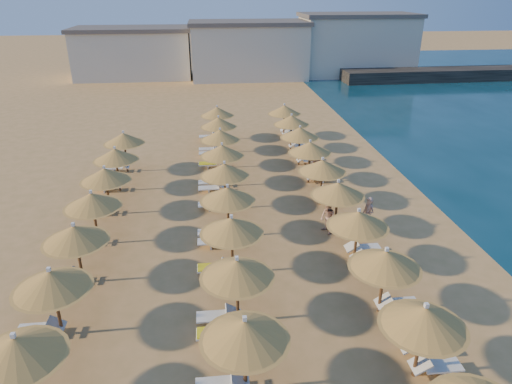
{
  "coord_description": "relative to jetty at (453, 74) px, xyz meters",
  "views": [
    {
      "loc": [
        -2.68,
        -18.13,
        11.34
      ],
      "look_at": [
        -0.26,
        4.0,
        1.3
      ],
      "focal_mm": 32.0,
      "sensor_mm": 36.0,
      "label": 1
    }
  ],
  "objects": [
    {
      "name": "parasol_row_west",
      "position": [
        -31.99,
        -38.59,
        1.53
      ],
      "size": [
        2.69,
        34.38,
        2.83
      ],
      "color": "brown",
      "rests_on": "ground"
    },
    {
      "name": "beachgoer_c",
      "position": [
        -26.11,
        -31.81,
        0.2
      ],
      "size": [
        1.21,
        0.87,
        1.9
      ],
      "primitive_type": "imported",
      "rotation": [
        0.0,
        0.0,
        -0.41
      ],
      "color": "tan",
      "rests_on": "ground"
    },
    {
      "name": "parasol_row_east",
      "position": [
        -26.6,
        -38.59,
        1.53
      ],
      "size": [
        2.69,
        34.38,
        2.83
      ],
      "color": "brown",
      "rests_on": "ground"
    },
    {
      "name": "ground",
      "position": [
        -30.11,
        -40.24,
        -0.75
      ],
      "size": [
        220.0,
        220.0,
        0.0
      ],
      "primitive_type": "plane",
      "color": "tan",
      "rests_on": "ground"
    },
    {
      "name": "parasol_row_inland",
      "position": [
        -38.27,
        -38.59,
        1.53
      ],
      "size": [
        2.69,
        21.71,
        2.83
      ],
      "color": "brown",
      "rests_on": "ground"
    },
    {
      "name": "hotel_blocks",
      "position": [
        -25.85,
        5.66,
        2.95
      ],
      "size": [
        46.07,
        10.55,
        8.1
      ],
      "color": "beige",
      "rests_on": "ground"
    },
    {
      "name": "beachgoer_b",
      "position": [
        -27.06,
        -38.75,
        0.09
      ],
      "size": [
        0.87,
        0.98,
        1.69
      ],
      "primitive_type": "imported",
      "rotation": [
        0.0,
        0.0,
        -1.24
      ],
      "color": "tan",
      "rests_on": "ground"
    },
    {
      "name": "loungers",
      "position": [
        -30.94,
        -38.64,
        -0.41
      ],
      "size": [
        14.71,
        33.21,
        0.66
      ],
      "color": "white",
      "rests_on": "ground"
    },
    {
      "name": "jetty",
      "position": [
        0.0,
        0.0,
        0.0
      ],
      "size": [
        30.09,
        4.72,
        1.5
      ],
      "primitive_type": "cube",
      "rotation": [
        0.0,
        0.0,
        0.02
      ],
      "color": "black",
      "rests_on": "ground"
    },
    {
      "name": "beachgoer_a",
      "position": [
        -25.02,
        -38.82,
        0.19
      ],
      "size": [
        0.7,
        0.81,
        1.88
      ],
      "primitive_type": "imported",
      "rotation": [
        0.0,
        0.0,
        -1.14
      ],
      "color": "tan",
      "rests_on": "ground"
    }
  ]
}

